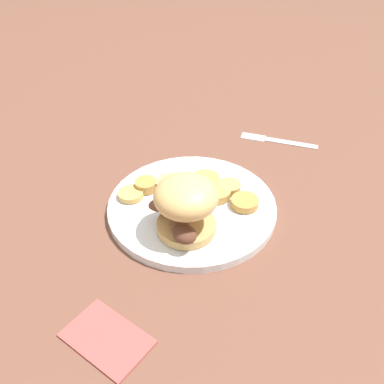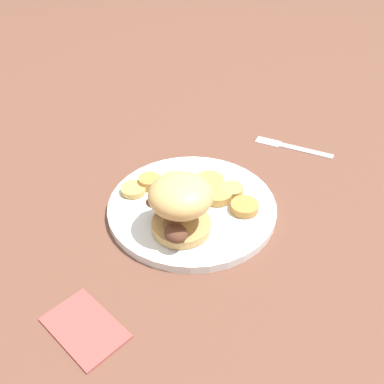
% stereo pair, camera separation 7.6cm
% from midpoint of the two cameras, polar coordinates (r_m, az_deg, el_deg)
% --- Properties ---
extents(ground_plane, '(4.00, 4.00, 0.00)m').
position_cam_midpoint_polar(ground_plane, '(0.79, 2.77, -2.45)').
color(ground_plane, brown).
extents(dinner_plate, '(0.29, 0.29, 0.02)m').
position_cam_midpoint_polar(dinner_plate, '(0.78, 2.79, -1.96)').
color(dinner_plate, white).
rests_on(dinner_plate, ground_plane).
extents(sandwich, '(0.10, 0.12, 0.10)m').
position_cam_midpoint_polar(sandwich, '(0.69, 1.60, -1.57)').
color(sandwich, tan).
rests_on(sandwich, dinner_plate).
extents(potato_round_0, '(0.05, 0.05, 0.02)m').
position_cam_midpoint_polar(potato_round_0, '(0.81, 0.24, 1.09)').
color(potato_round_0, '#DBB766').
rests_on(potato_round_0, dinner_plate).
extents(potato_round_1, '(0.05, 0.05, 0.01)m').
position_cam_midpoint_polar(potato_round_1, '(0.82, 4.92, 1.27)').
color(potato_round_1, tan).
rests_on(potato_round_1, dinner_plate).
extents(potato_round_2, '(0.04, 0.04, 0.02)m').
position_cam_midpoint_polar(potato_round_2, '(0.81, -2.76, 1.23)').
color(potato_round_2, '#BC8942').
rests_on(potato_round_2, dinner_plate).
extents(potato_round_3, '(0.05, 0.05, 0.01)m').
position_cam_midpoint_polar(potato_round_3, '(0.79, 6.04, -0.43)').
color(potato_round_3, tan).
rests_on(potato_round_3, dinner_plate).
extents(potato_round_4, '(0.05, 0.05, 0.01)m').
position_cam_midpoint_polar(potato_round_4, '(0.77, 9.51, -1.97)').
color(potato_round_4, '#BC8942').
rests_on(potato_round_4, dinner_plate).
extents(potato_round_5, '(0.04, 0.04, 0.01)m').
position_cam_midpoint_polar(potato_round_5, '(0.80, -4.79, 0.24)').
color(potato_round_5, tan).
rests_on(potato_round_5, dinner_plate).
extents(potato_round_6, '(0.04, 0.04, 0.01)m').
position_cam_midpoint_polar(potato_round_6, '(0.80, 7.82, 0.13)').
color(potato_round_6, tan).
rests_on(potato_round_6, dinner_plate).
extents(potato_round_7, '(0.04, 0.04, 0.01)m').
position_cam_midpoint_polar(potato_round_7, '(0.79, 3.05, 0.06)').
color(potato_round_7, '#DBB766').
rests_on(potato_round_7, dinner_plate).
extents(fork, '(0.08, 0.16, 0.00)m').
position_cam_midpoint_polar(fork, '(0.98, 14.83, 5.47)').
color(fork, silver).
rests_on(fork, ground_plane).
extents(napkin, '(0.08, 0.11, 0.01)m').
position_cam_midpoint_polar(napkin, '(0.63, -10.01, -16.72)').
color(napkin, '#B24C47').
rests_on(napkin, ground_plane).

